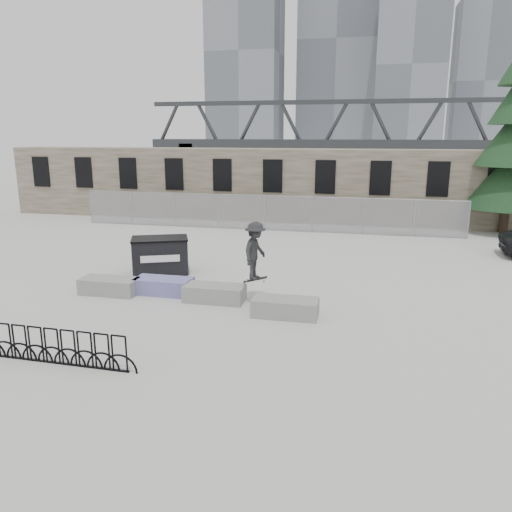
{
  "coord_description": "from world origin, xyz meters",
  "views": [
    {
      "loc": [
        5.72,
        -15.22,
        5.46
      ],
      "look_at": [
        2.04,
        1.19,
        1.3
      ],
      "focal_mm": 35.0,
      "sensor_mm": 36.0,
      "label": 1
    }
  ],
  "objects_px": {
    "planter_offset": "(285,307)",
    "bike_rack": "(44,346)",
    "planter_center_left": "(164,285)",
    "skateboarder": "(255,251)",
    "planter_center_right": "(214,293)",
    "dumpster": "(160,255)",
    "planter_far_left": "(110,285)"
  },
  "relations": [
    {
      "from": "planter_center_left",
      "to": "dumpster",
      "type": "height_order",
      "value": "dumpster"
    },
    {
      "from": "planter_center_left",
      "to": "bike_rack",
      "type": "distance_m",
      "value": 5.71
    },
    {
      "from": "planter_center_left",
      "to": "skateboarder",
      "type": "relative_size",
      "value": 0.98
    },
    {
      "from": "planter_offset",
      "to": "bike_rack",
      "type": "height_order",
      "value": "bike_rack"
    },
    {
      "from": "planter_center_right",
      "to": "bike_rack",
      "type": "relative_size",
      "value": 0.4
    },
    {
      "from": "planter_far_left",
      "to": "bike_rack",
      "type": "distance_m",
      "value": 5.38
    },
    {
      "from": "skateboarder",
      "to": "planter_center_right",
      "type": "bearing_deg",
      "value": 114.94
    },
    {
      "from": "planter_offset",
      "to": "skateboarder",
      "type": "bearing_deg",
      "value": 135.86
    },
    {
      "from": "planter_far_left",
      "to": "skateboarder",
      "type": "xyz_separation_m",
      "value": [
        5.13,
        0.33,
        1.43
      ]
    },
    {
      "from": "dumpster",
      "to": "skateboarder",
      "type": "height_order",
      "value": "skateboarder"
    },
    {
      "from": "planter_far_left",
      "to": "planter_offset",
      "type": "bearing_deg",
      "value": -7.55
    },
    {
      "from": "planter_center_left",
      "to": "bike_rack",
      "type": "height_order",
      "value": "bike_rack"
    },
    {
      "from": "planter_center_left",
      "to": "planter_center_right",
      "type": "xyz_separation_m",
      "value": [
        1.97,
        -0.39,
        0.0
      ]
    },
    {
      "from": "planter_offset",
      "to": "planter_far_left",
      "type": "bearing_deg",
      "value": 172.45
    },
    {
      "from": "dumpster",
      "to": "skateboarder",
      "type": "bearing_deg",
      "value": -52.48
    },
    {
      "from": "bike_rack",
      "to": "planter_center_right",
      "type": "bearing_deg",
      "value": 63.08
    },
    {
      "from": "planter_far_left",
      "to": "planter_center_left",
      "type": "relative_size",
      "value": 1.0
    },
    {
      "from": "dumpster",
      "to": "planter_far_left",
      "type": "bearing_deg",
      "value": -126.0
    },
    {
      "from": "planter_center_right",
      "to": "dumpster",
      "type": "bearing_deg",
      "value": 137.63
    },
    {
      "from": "planter_center_right",
      "to": "planter_far_left",
      "type": "bearing_deg",
      "value": -179.65
    },
    {
      "from": "planter_offset",
      "to": "bike_rack",
      "type": "bearing_deg",
      "value": -139.69
    },
    {
      "from": "dumpster",
      "to": "bike_rack",
      "type": "distance_m",
      "value": 8.15
    },
    {
      "from": "bike_rack",
      "to": "skateboarder",
      "type": "height_order",
      "value": "skateboarder"
    },
    {
      "from": "planter_center_left",
      "to": "skateboarder",
      "type": "xyz_separation_m",
      "value": [
        3.3,
        -0.09,
        1.43
      ]
    },
    {
      "from": "planter_offset",
      "to": "dumpster",
      "type": "xyz_separation_m",
      "value": [
        -5.65,
        3.71,
        0.43
      ]
    },
    {
      "from": "planter_far_left",
      "to": "dumpster",
      "type": "relative_size",
      "value": 0.79
    },
    {
      "from": "planter_far_left",
      "to": "skateboarder",
      "type": "relative_size",
      "value": 0.98
    },
    {
      "from": "planter_center_right",
      "to": "planter_offset",
      "type": "xyz_separation_m",
      "value": [
        2.53,
        -0.86,
        0.0
      ]
    },
    {
      "from": "bike_rack",
      "to": "skateboarder",
      "type": "bearing_deg",
      "value": 54.34
    },
    {
      "from": "planter_center_left",
      "to": "skateboarder",
      "type": "bearing_deg",
      "value": -1.48
    },
    {
      "from": "bike_rack",
      "to": "dumpster",
      "type": "bearing_deg",
      "value": 93.14
    },
    {
      "from": "planter_center_left",
      "to": "planter_offset",
      "type": "relative_size",
      "value": 1.0
    }
  ]
}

